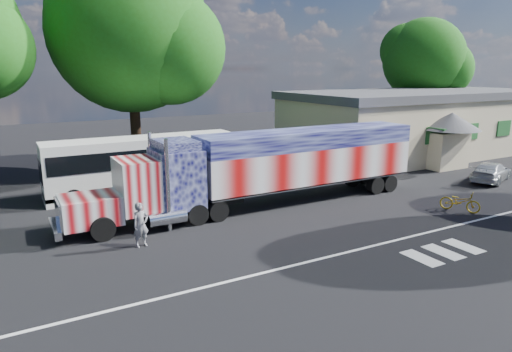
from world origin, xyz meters
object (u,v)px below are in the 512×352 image
woman (141,225)px  tree_n_mid (133,33)px  parked_car (491,172)px  bicycle (460,202)px  coach_bus (144,164)px  tree_far_ne (425,60)px  semi_truck (271,166)px

woman → tree_n_mid: 17.05m
parked_car → bicycle: size_ratio=2.21×
woman → tree_n_mid: (3.90, 14.34, 8.37)m
coach_bus → parked_car: bearing=-22.6°
parked_car → bicycle: 7.84m
coach_bus → parked_car: (19.79, -8.25, -1.02)m
coach_bus → tree_far_ne: bearing=12.3°
parked_car → woman: woman is taller
coach_bus → parked_car: 21.47m
woman → bicycle: woman is taller
semi_truck → woman: bearing=-162.1°
bicycle → tree_far_ne: (17.40, 18.02, 7.30)m
tree_far_ne → parked_car: bearing=-124.7°
semi_truck → woman: (-7.47, -2.42, -1.19)m
bicycle → tree_far_ne: bearing=19.9°
semi_truck → coach_bus: semi_truck is taller
semi_truck → tree_far_ne: bearing=26.4°
semi_truck → tree_far_ne: size_ratio=1.62×
parked_car → tree_far_ne: 19.39m
woman → tree_n_mid: tree_n_mid is taller
coach_bus → tree_far_ne: size_ratio=0.92×
bicycle → tree_far_ne: tree_far_ne is taller
tree_far_ne → tree_n_mid: bearing=-178.9°
tree_n_mid → bicycle: bearing=-57.2°
bicycle → tree_far_ne: size_ratio=0.16×
semi_truck → tree_n_mid: (-3.57, 11.92, 7.18)m
coach_bus → woman: (-2.52, -8.32, -0.73)m
semi_truck → coach_bus: size_ratio=1.77×
tree_n_mid → parked_car: bearing=-37.8°
semi_truck → tree_n_mid: bearing=106.7°
woman → tree_n_mid: bearing=61.8°
woman → tree_far_ne: bearing=11.6°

